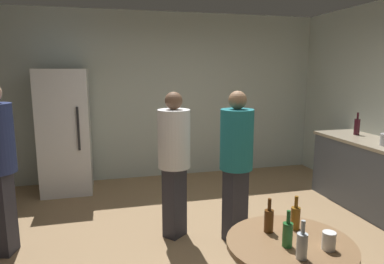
% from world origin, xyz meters
% --- Properties ---
extents(ground_plane, '(5.20, 5.20, 0.10)m').
position_xyz_m(ground_plane, '(0.00, 0.00, -0.05)').
color(ground_plane, '#9E7C56').
extents(wall_back, '(5.32, 0.06, 2.70)m').
position_xyz_m(wall_back, '(0.00, 2.63, 1.35)').
color(wall_back, beige).
rests_on(wall_back, ground_plane).
extents(refrigerator, '(0.70, 0.68, 1.80)m').
position_xyz_m(refrigerator, '(-1.58, 2.20, 0.90)').
color(refrigerator, white).
rests_on(refrigerator, ground_plane).
extents(kitchen_counter, '(0.64, 2.05, 0.90)m').
position_xyz_m(kitchen_counter, '(2.28, 0.33, 0.45)').
color(kitchen_counter, '#4C515B').
rests_on(kitchen_counter, ground_plane).
extents(wine_bottle_on_counter, '(0.08, 0.08, 0.31)m').
position_xyz_m(wine_bottle_on_counter, '(2.36, 0.94, 1.02)').
color(wine_bottle_on_counter, '#3F141E').
rests_on(wine_bottle_on_counter, kitchen_counter).
extents(foreground_table, '(0.80, 0.80, 0.73)m').
position_xyz_m(foreground_table, '(0.07, -1.27, 0.63)').
color(foreground_table, olive).
rests_on(foreground_table, ground_plane).
extents(beer_bottle_amber, '(0.06, 0.06, 0.23)m').
position_xyz_m(beer_bottle_amber, '(0.19, -1.11, 0.82)').
color(beer_bottle_amber, '#8C5919').
rests_on(beer_bottle_amber, foreground_table).
extents(beer_bottle_brown, '(0.06, 0.06, 0.23)m').
position_xyz_m(beer_bottle_brown, '(-0.00, -1.11, 0.82)').
color(beer_bottle_brown, '#593314').
rests_on(beer_bottle_brown, foreground_table).
extents(beer_bottle_green, '(0.06, 0.06, 0.23)m').
position_xyz_m(beer_bottle_green, '(0.02, -1.31, 0.82)').
color(beer_bottle_green, '#26662D').
rests_on(beer_bottle_green, foreground_table).
extents(beer_bottle_clear, '(0.06, 0.06, 0.23)m').
position_xyz_m(beer_bottle_clear, '(0.03, -1.45, 0.82)').
color(beer_bottle_clear, silver).
rests_on(beer_bottle_clear, foreground_table).
extents(plastic_cup_white, '(0.08, 0.08, 0.11)m').
position_xyz_m(plastic_cup_white, '(0.24, -1.40, 0.79)').
color(plastic_cup_white, white).
rests_on(plastic_cup_white, foreground_table).
extents(person_in_teal_shirt, '(0.44, 0.44, 1.59)m').
position_xyz_m(person_in_teal_shirt, '(0.28, 0.17, 0.92)').
color(person_in_teal_shirt, '#2D2D38').
rests_on(person_in_teal_shirt, ground_plane).
extents(person_in_white_shirt, '(0.48, 0.48, 1.57)m').
position_xyz_m(person_in_white_shirt, '(-0.33, 0.42, 0.91)').
color(person_in_white_shirt, '#2D2D38').
rests_on(person_in_white_shirt, ground_plane).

